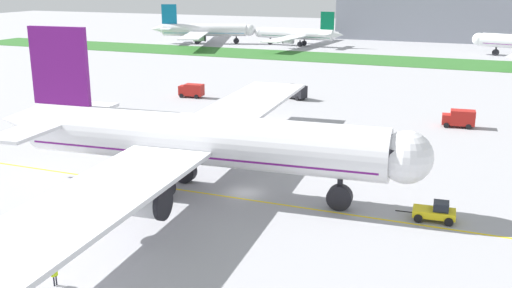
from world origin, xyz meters
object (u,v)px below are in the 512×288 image
pushback_tug (435,212)px  service_truck_catering_van (459,118)px  airliner_foreground (194,140)px  service_truck_fuel_bowser (192,90)px  parked_airliner_far_centre (298,34)px  parked_airliner_far_left (203,30)px  ground_crew_wingwalker_port (79,180)px  service_truck_baggage_loader (294,91)px  ground_crew_marshaller_front (54,274)px

pushback_tug → service_truck_catering_van: (-0.51, 43.02, 0.62)m
airliner_foreground → service_truck_fuel_bowser: size_ratio=15.81×
parked_airliner_far_centre → parked_airliner_far_left: bearing=-171.3°
ground_crew_wingwalker_port → parked_airliner_far_centre: parked_airliner_far_centre is taller
ground_crew_wingwalker_port → parked_airliner_far_left: (-59.18, 149.93, 3.94)m
airliner_foreground → service_truck_baggage_loader: bearing=97.0°
pushback_tug → airliner_foreground: bearing=-175.7°
service_truck_fuel_bowser → parked_airliner_far_left: size_ratio=0.09×
parked_airliner_far_left → service_truck_catering_van: bearing=-45.4°
ground_crew_marshaller_front → service_truck_catering_van: size_ratio=0.31×
service_truck_baggage_loader → parked_airliner_far_left: size_ratio=0.10×
ground_crew_wingwalker_port → parked_airliner_far_left: bearing=111.5°
service_truck_fuel_bowser → parked_airliner_far_centre: bearing=95.3°
airliner_foreground → parked_airliner_far_left: size_ratio=1.39×
parked_airliner_far_left → service_truck_baggage_loader: bearing=-53.2°
pushback_tug → ground_crew_wingwalker_port: 41.51m
ground_crew_marshaller_front → parked_airliner_far_left: (-72.57, 170.12, 3.92)m
parked_airliner_far_left → service_truck_fuel_bowser: bearing=-64.4°
parked_airliner_far_left → parked_airliner_far_centre: 36.55m
airliner_foreground → service_truck_fuel_bowser: (-27.61, 51.01, -4.88)m
pushback_tug → service_truck_baggage_loader: (-34.25, 55.73, 0.64)m
service_truck_fuel_bowser → parked_airliner_far_centre: parked_airliner_far_centre is taller
parked_airliner_far_left → parked_airliner_far_centre: parked_airliner_far_left is taller
airliner_foreground → parked_airliner_far_left: airliner_foreground is taller
pushback_tug → service_truck_baggage_loader: 65.42m
pushback_tug → ground_crew_marshaller_front: pushback_tug is taller
pushback_tug → parked_airliner_far_left: bearing=124.8°
pushback_tug → parked_airliner_far_left: (-100.30, 144.18, 3.99)m
ground_crew_wingwalker_port → service_truck_fuel_bowser: service_truck_fuel_bowser is taller
service_truck_baggage_loader → parked_airliner_far_centre: parked_airliner_far_centre is taller
ground_crew_marshaller_front → service_truck_baggage_loader: service_truck_baggage_loader is taller
ground_crew_wingwalker_port → service_truck_fuel_bowser: size_ratio=0.31×
airliner_foreground → ground_crew_wingwalker_port: size_ratio=50.26×
ground_crew_wingwalker_port → parked_airliner_far_centre: 157.20m
pushback_tug → parked_airliner_far_centre: 162.92m
ground_crew_wingwalker_port → ground_crew_marshaller_front: 24.22m
service_truck_baggage_loader → service_truck_fuel_bowser: service_truck_baggage_loader is taller
airliner_foreground → service_truck_catering_van: airliner_foreground is taller
parked_airliner_far_centre → service_truck_baggage_loader: bearing=-72.3°
airliner_foreground → ground_crew_marshaller_front: airliner_foreground is taller
airliner_foreground → service_truck_catering_van: 52.57m
ground_crew_wingwalker_port → service_truck_baggage_loader: 61.87m
ground_crew_wingwalker_port → parked_airliner_far_left: parked_airliner_far_left is taller
ground_crew_marshaller_front → service_truck_fuel_bowser: 79.66m
ground_crew_wingwalker_port → service_truck_baggage_loader: bearing=83.6°
service_truck_catering_van → parked_airliner_far_centre: bearing=120.8°
parked_airliner_far_left → airliner_foreground: bearing=-63.4°
service_truck_fuel_bowser → ground_crew_wingwalker_port: bearing=-76.0°
service_truck_baggage_loader → service_truck_catering_van: 36.06m
ground_crew_marshaller_front → parked_airliner_far_centre: bearing=101.7°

